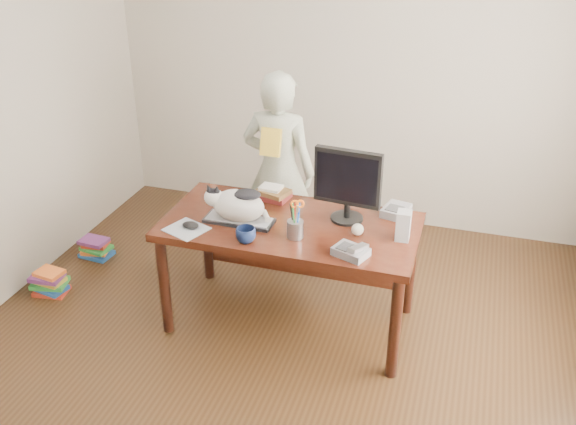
# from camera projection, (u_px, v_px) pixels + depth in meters

# --- Properties ---
(room) EXTENTS (4.50, 4.50, 4.50)m
(room) POSITION_uv_depth(u_px,v_px,m) (256.00, 172.00, 3.23)
(room) COLOR black
(room) RESTS_ON ground
(desk) EXTENTS (1.60, 0.80, 0.75)m
(desk) POSITION_uv_depth(u_px,v_px,m) (294.00, 238.00, 4.15)
(desk) COLOR black
(desk) RESTS_ON ground
(keyboard) EXTENTS (0.44, 0.17, 0.03)m
(keyboard) POSITION_uv_depth(u_px,v_px,m) (239.00, 220.00, 4.03)
(keyboard) COLOR black
(keyboard) RESTS_ON desk
(cat) EXTENTS (0.43, 0.22, 0.24)m
(cat) POSITION_uv_depth(u_px,v_px,m) (236.00, 204.00, 3.98)
(cat) COLOR white
(cat) RESTS_ON keyboard
(monitor) EXTENTS (0.42, 0.23, 0.48)m
(monitor) POSITION_uv_depth(u_px,v_px,m) (348.00, 182.00, 3.93)
(monitor) COLOR black
(monitor) RESTS_ON desk
(pen_cup) EXTENTS (0.13, 0.13, 0.25)m
(pen_cup) POSITION_uv_depth(u_px,v_px,m) (295.00, 227.00, 3.83)
(pen_cup) COLOR gray
(pen_cup) RESTS_ON desk
(mousepad) EXTENTS (0.29, 0.28, 0.01)m
(mousepad) POSITION_uv_depth(u_px,v_px,m) (186.00, 229.00, 3.94)
(mousepad) COLOR #B1B7BE
(mousepad) RESTS_ON desk
(mouse) EXTENTS (0.12, 0.10, 0.04)m
(mouse) POSITION_uv_depth(u_px,v_px,m) (191.00, 225.00, 3.95)
(mouse) COLOR black
(mouse) RESTS_ON mousepad
(coffee_mug) EXTENTS (0.17, 0.17, 0.09)m
(coffee_mug) POSITION_uv_depth(u_px,v_px,m) (246.00, 235.00, 3.79)
(coffee_mug) COLOR #0D1837
(coffee_mug) RESTS_ON desk
(phone) EXTENTS (0.23, 0.20, 0.09)m
(phone) POSITION_uv_depth(u_px,v_px,m) (352.00, 251.00, 3.66)
(phone) COLOR slate
(phone) RESTS_ON desk
(speaker) EXTENTS (0.08, 0.09, 0.18)m
(speaker) POSITION_uv_depth(u_px,v_px,m) (403.00, 225.00, 3.80)
(speaker) COLOR #A0A0A2
(speaker) RESTS_ON desk
(baseball) EXTENTS (0.07, 0.07, 0.07)m
(baseball) POSITION_uv_depth(u_px,v_px,m) (358.00, 229.00, 3.87)
(baseball) COLOR silver
(baseball) RESTS_ON desk
(book_stack) EXTENTS (0.25, 0.21, 0.09)m
(book_stack) POSITION_uv_depth(u_px,v_px,m) (273.00, 193.00, 4.32)
(book_stack) COLOR #541617
(book_stack) RESTS_ON desk
(calculator) EXTENTS (0.19, 0.22, 0.06)m
(calculator) POSITION_uv_depth(u_px,v_px,m) (396.00, 211.00, 4.11)
(calculator) COLOR slate
(calculator) RESTS_ON desk
(person) EXTENTS (0.56, 0.38, 1.51)m
(person) POSITION_uv_depth(u_px,v_px,m) (279.00, 171.00, 4.72)
(person) COLOR silver
(person) RESTS_ON ground
(held_book) EXTENTS (0.15, 0.09, 0.20)m
(held_book) POSITION_uv_depth(u_px,v_px,m) (271.00, 142.00, 4.44)
(held_book) COLOR yellow
(held_book) RESTS_ON person
(book_pile_a) EXTENTS (0.27, 0.22, 0.18)m
(book_pile_a) POSITION_uv_depth(u_px,v_px,m) (50.00, 283.00, 4.61)
(book_pile_a) COLOR #B12D19
(book_pile_a) RESTS_ON ground
(book_pile_b) EXTENTS (0.26, 0.20, 0.15)m
(book_pile_b) POSITION_uv_depth(u_px,v_px,m) (96.00, 248.00, 5.08)
(book_pile_b) COLOR #17468E
(book_pile_b) RESTS_ON ground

